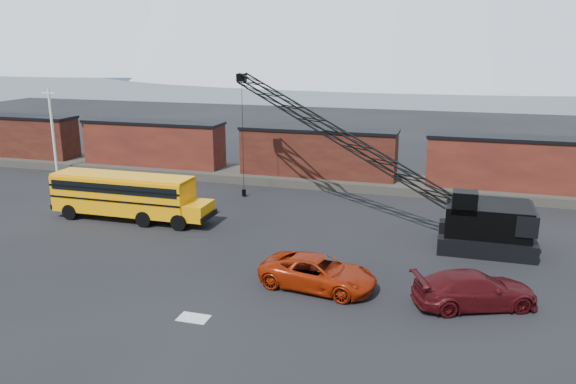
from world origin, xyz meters
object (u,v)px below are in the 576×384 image
maroon_suv (475,290)px  crawler_crane (341,137)px  red_pickup (318,273)px  school_bus (127,195)px

maroon_suv → crawler_crane: bearing=14.6°
crawler_crane → red_pickup: bearing=-83.7°
school_bus → crawler_crane: size_ratio=0.55×
red_pickup → school_bus: bearing=72.9°
maroon_suv → crawler_crane: 15.39m
school_bus → crawler_crane: bearing=17.7°
school_bus → maroon_suv: (22.84, -7.15, -0.95)m
red_pickup → crawler_crane: bearing=14.5°
red_pickup → maroon_suv: bearing=-81.2°
school_bus → crawler_crane: (14.03, 4.47, 4.01)m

